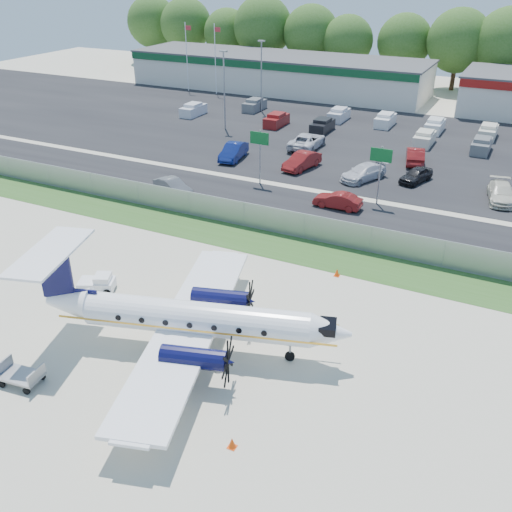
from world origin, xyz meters
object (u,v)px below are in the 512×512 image
at_px(pushback_tug, 98,283).
at_px(aircraft, 190,318).
at_px(baggage_cart_near, 170,356).
at_px(baggage_cart_far, 21,375).

bearing_deg(pushback_tug, aircraft, -16.65).
height_order(baggage_cart_near, baggage_cart_far, baggage_cart_far).
bearing_deg(baggage_cart_near, aircraft, 74.46).
xyz_separation_m(pushback_tug, baggage_cart_near, (7.98, -3.99, -0.14)).
height_order(pushback_tug, baggage_cart_far, pushback_tug).
xyz_separation_m(aircraft, pushback_tug, (-8.39, 2.51, -1.46)).
bearing_deg(baggage_cart_far, aircraft, 45.07).
relative_size(aircraft, pushback_tug, 6.79).
distance_m(aircraft, pushback_tug, 8.88).
bearing_deg(aircraft, baggage_cart_far, -134.93).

